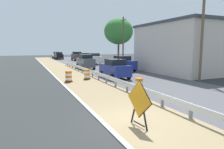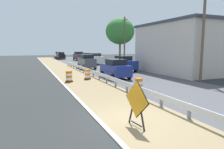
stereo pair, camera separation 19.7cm
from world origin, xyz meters
name	(u,v)px [view 2 (the right image)]	position (x,y,z in m)	size (l,w,h in m)	color
ground_plane	(131,121)	(0.00, 0.00, 0.00)	(160.00, 160.00, 0.00)	#2B2D2D
median_dirt_strip	(146,119)	(0.75, 0.00, 0.00)	(3.90, 120.00, 0.01)	#8E7A56
curb_near_edge	(103,126)	(-1.30, 0.00, 0.00)	(0.20, 120.00, 0.11)	#ADADA8
guardrail_median	(141,90)	(2.46, 3.31, 0.52)	(0.18, 50.59, 0.71)	silver
warning_sign_diamond	(137,102)	(-0.11, -0.62, 1.04)	(0.19, 1.53, 1.90)	black
traffic_barrel_nearest	(139,86)	(3.05, 4.56, 0.47)	(0.65, 0.65, 1.04)	orange
traffic_barrel_close	(69,77)	(-0.57, 10.96, 0.46)	(0.73, 0.73, 1.01)	orange
traffic_barrel_mid	(88,75)	(1.44, 11.85, 0.45)	(0.69, 0.69, 1.00)	orange
car_lead_near_lane	(61,56)	(4.16, 47.70, 0.97)	(2.03, 4.39, 1.95)	black
car_trailing_near_lane	(96,59)	(7.74, 28.44, 1.05)	(2.07, 4.32, 2.11)	silver
car_lead_far_lane	(115,69)	(4.30, 11.43, 0.99)	(2.10, 4.22, 1.97)	navy
car_mid_far_lane	(85,57)	(7.68, 35.43, 0.99)	(2.23, 4.20, 1.97)	maroon
car_trailing_far_lane	(87,62)	(4.07, 21.52, 1.06)	(2.00, 4.18, 2.13)	#4C5156
car_distant_a	(124,63)	(8.01, 16.99, 1.02)	(2.12, 4.74, 2.03)	navy
car_distant_b	(58,55)	(4.30, 53.11, 0.97)	(2.09, 4.37, 1.93)	silver
car_distant_c	(79,56)	(7.65, 41.38, 1.07)	(2.21, 4.78, 2.13)	#4C5156
roadside_shop_near	(180,48)	(13.63, 12.51, 3.12)	(6.85, 11.45, 6.21)	beige
utility_pole_near	(203,34)	(10.90, 6.53, 4.35)	(0.24, 1.80, 8.39)	brown
utility_pole_mid	(124,41)	(10.43, 21.69, 4.14)	(0.24, 1.80, 7.96)	brown
tree_roadside	(120,31)	(12.45, 27.69, 6.21)	(5.49, 5.49, 8.70)	brown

